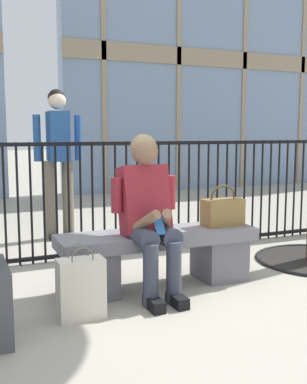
{
  "coord_description": "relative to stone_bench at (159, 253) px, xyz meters",
  "views": [
    {
      "loc": [
        -1.47,
        -3.29,
        1.22
      ],
      "look_at": [
        0.0,
        0.1,
        0.75
      ],
      "focal_mm": 43.63,
      "sensor_mm": 36.0,
      "label": 1
    }
  ],
  "objects": [
    {
      "name": "ground_plane",
      "position": [
        0.0,
        0.0,
        -0.27
      ],
      "size": [
        60.0,
        60.0,
        0.0
      ],
      "primitive_type": "plane",
      "color": "#A8A091"
    },
    {
      "name": "stone_bench",
      "position": [
        0.0,
        0.0,
        0.0
      ],
      "size": [
        1.6,
        0.44,
        0.45
      ],
      "color": "slate",
      "rests_on": "ground"
    },
    {
      "name": "seated_person_with_phone",
      "position": [
        -0.14,
        -0.13,
        0.38
      ],
      "size": [
        0.52,
        0.66,
        1.21
      ],
      "color": "#383D4C",
      "rests_on": "ground"
    },
    {
      "name": "handbag_on_bench",
      "position": [
        0.58,
        -0.01,
        0.3
      ],
      "size": [
        0.33,
        0.18,
        0.35
      ],
      "color": "olive",
      "rests_on": "stone_bench"
    },
    {
      "name": "shopping_bag",
      "position": [
        -0.73,
        -0.38,
        -0.07
      ],
      "size": [
        0.31,
        0.17,
        0.5
      ],
      "color": "beige",
      "rests_on": "ground"
    },
    {
      "name": "bystander_at_railing",
      "position": [
        -0.35,
        2.04,
        0.73
      ],
      "size": [
        0.55,
        0.39,
        1.71
      ],
      "color": "#6B6051",
      "rests_on": "ground"
    },
    {
      "name": "plaza_railing",
      "position": [
        -0.0,
        1.05,
        0.3
      ],
      "size": [
        9.61,
        0.04,
        1.14
      ],
      "color": "black",
      "rests_on": "ground"
    }
  ]
}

